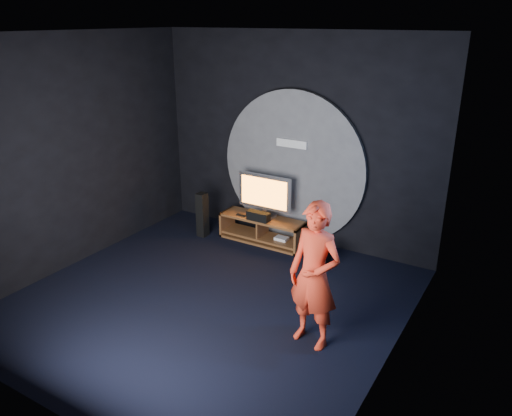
{
  "coord_description": "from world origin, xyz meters",
  "views": [
    {
      "loc": [
        3.65,
        -4.79,
        3.67
      ],
      "look_at": [
        0.12,
        1.05,
        1.05
      ],
      "focal_mm": 35.0,
      "sensor_mm": 36.0,
      "label": 1
    }
  ],
  "objects_px": {
    "media_console": "(263,231)",
    "tower_speaker_left": "(202,215)",
    "player": "(314,276)",
    "subwoofer": "(320,256)",
    "tv": "(265,194)",
    "tower_speaker_right": "(316,225)"
  },
  "relations": [
    {
      "from": "tv",
      "to": "subwoofer",
      "type": "height_order",
      "value": "tv"
    },
    {
      "from": "media_console",
      "to": "tower_speaker_right",
      "type": "relative_size",
      "value": 1.9
    },
    {
      "from": "tower_speaker_left",
      "to": "tower_speaker_right",
      "type": "bearing_deg",
      "value": 17.81
    },
    {
      "from": "tower_speaker_left",
      "to": "subwoofer",
      "type": "height_order",
      "value": "tower_speaker_left"
    },
    {
      "from": "subwoofer",
      "to": "player",
      "type": "relative_size",
      "value": 0.16
    },
    {
      "from": "tv",
      "to": "tower_speaker_left",
      "type": "distance_m",
      "value": 1.2
    },
    {
      "from": "subwoofer",
      "to": "tv",
      "type": "bearing_deg",
      "value": 164.56
    },
    {
      "from": "media_console",
      "to": "tower_speaker_left",
      "type": "relative_size",
      "value": 1.9
    },
    {
      "from": "media_console",
      "to": "tower_speaker_right",
      "type": "bearing_deg",
      "value": 18.5
    },
    {
      "from": "player",
      "to": "tower_speaker_left",
      "type": "bearing_deg",
      "value": 157.27
    },
    {
      "from": "tower_speaker_right",
      "to": "subwoofer",
      "type": "bearing_deg",
      "value": -58.63
    },
    {
      "from": "tower_speaker_right",
      "to": "player",
      "type": "distance_m",
      "value": 2.73
    },
    {
      "from": "tv",
      "to": "tower_speaker_left",
      "type": "relative_size",
      "value": 1.23
    },
    {
      "from": "tv",
      "to": "subwoofer",
      "type": "xyz_separation_m",
      "value": [
        1.21,
        -0.34,
        -0.71
      ]
    },
    {
      "from": "tower_speaker_right",
      "to": "subwoofer",
      "type": "height_order",
      "value": "tower_speaker_right"
    },
    {
      "from": "player",
      "to": "subwoofer",
      "type": "bearing_deg",
      "value": 120.27
    },
    {
      "from": "tower_speaker_left",
      "to": "subwoofer",
      "type": "distance_m",
      "value": 2.27
    },
    {
      "from": "media_console",
      "to": "subwoofer",
      "type": "relative_size",
      "value": 5.16
    },
    {
      "from": "player",
      "to": "tower_speaker_right",
      "type": "bearing_deg",
      "value": 122.65
    },
    {
      "from": "media_console",
      "to": "tv",
      "type": "bearing_deg",
      "value": 95.65
    },
    {
      "from": "media_console",
      "to": "tower_speaker_left",
      "type": "xyz_separation_m",
      "value": [
        -1.05,
        -0.33,
        0.2
      ]
    },
    {
      "from": "media_console",
      "to": "subwoofer",
      "type": "bearing_deg",
      "value": -12.51
    }
  ]
}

